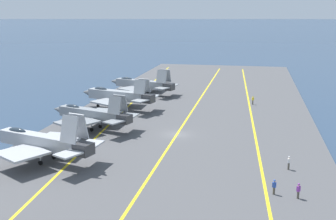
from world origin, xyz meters
The scene contains 13 objects.
ground_plane centered at (0.00, 0.00, 0.00)m, with size 2000.00×2000.00×0.00m, color navy.
carrier_deck centered at (0.00, 0.00, 0.20)m, with size 177.10×44.82×0.40m, color #4C4C4F.
deck_stripe_foul_line centered at (0.00, -12.33, 0.40)m, with size 159.39×0.36×0.01m, color yellow.
deck_stripe_centerline centered at (0.00, 0.00, 0.40)m, with size 159.39×0.36×0.01m, color yellow.
deck_stripe_edge_line centered at (0.00, 12.33, 0.40)m, with size 159.39×0.36×0.01m, color yellow.
parked_jet_nearest centered at (-15.59, 15.02, 3.12)m, with size 12.41×16.72×6.92m.
parked_jet_second centered at (0.12, 14.36, 2.95)m, with size 13.55×15.95×6.21m.
parked_jet_third centered at (14.81, 14.74, 3.21)m, with size 12.47×16.56×6.46m.
parked_jet_fourth centered at (31.09, 14.19, 2.77)m, with size 13.09×17.48×6.19m.
crew_blue_vest centered at (-19.97, -14.30, 1.32)m, with size 0.36×0.44×1.68m.
crew_white_vest centered at (-12.17, -16.34, 1.36)m, with size 0.39×0.28×1.75m.
crew_purple_vest centered at (-20.51, -16.74, 1.33)m, with size 0.46×0.44×1.70m.
crew_yellow_vest centered at (24.70, -11.58, 1.40)m, with size 0.40×0.45×1.81m.
Camera 1 is at (-63.23, -11.69, 19.61)m, focal length 45.00 mm.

